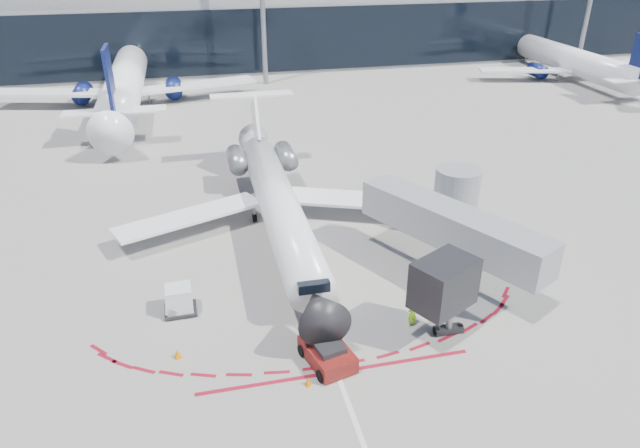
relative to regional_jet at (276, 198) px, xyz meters
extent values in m
plane|color=gray|center=(0.41, -4.47, -2.41)|extent=(260.00, 260.00, 0.00)
cube|color=silver|center=(0.41, -2.47, -2.40)|extent=(0.25, 40.00, 0.01)
cube|color=maroon|center=(0.41, -15.97, -2.40)|extent=(14.00, 0.25, 0.01)
cube|color=gray|center=(0.41, 60.53, 2.59)|extent=(150.00, 24.00, 10.00)
cube|color=black|center=(0.41, 48.48, 2.59)|extent=(150.00, 0.20, 9.00)
cube|color=#93969B|center=(9.41, -8.97, 1.19)|extent=(8.22, 12.61, 2.30)
cube|color=black|center=(6.35, -14.71, 1.19)|extent=(3.86, 3.44, 2.60)
cylinder|color=gray|center=(7.15, -14.31, -1.21)|extent=(0.36, 0.36, 2.40)
cube|color=black|center=(7.15, -14.31, -2.19)|extent=(1.60, 0.60, 0.30)
cylinder|color=#93969B|center=(12.46, -3.23, -0.01)|extent=(3.20, 3.20, 4.80)
cylinder|color=black|center=(12.46, -3.23, -2.16)|extent=(4.00, 4.00, 0.50)
cylinder|color=white|center=(0.00, -1.19, -0.03)|extent=(2.73, 22.23, 2.73)
cone|color=black|center=(0.00, -13.71, -0.03)|extent=(2.73, 2.83, 2.73)
cone|color=white|center=(0.00, 11.75, -0.03)|extent=(2.73, 3.64, 2.73)
cube|color=black|center=(0.00, -12.10, 0.52)|extent=(1.72, 1.41, 0.56)
cube|color=white|center=(-6.26, 0.33, -0.94)|extent=(10.82, 6.41, 0.31)
cube|color=white|center=(6.26, 0.33, -0.94)|extent=(10.82, 6.41, 0.31)
cube|color=white|center=(0.00, 10.74, 2.39)|extent=(0.25, 4.74, 4.82)
cube|color=white|center=(0.00, 12.86, 4.21)|extent=(7.27, 1.62, 0.16)
cylinder|color=slate|center=(-2.07, 7.70, 0.22)|extent=(1.52, 3.43, 1.52)
cylinder|color=slate|center=(2.07, 7.70, 0.22)|extent=(1.52, 3.43, 1.52)
cylinder|color=black|center=(0.00, -10.48, -2.13)|extent=(0.22, 0.57, 0.57)
cylinder|color=black|center=(-1.52, 1.34, -2.08)|extent=(0.30, 0.65, 0.65)
cylinder|color=black|center=(1.52, 1.34, -2.08)|extent=(0.30, 0.65, 0.65)
cylinder|color=gray|center=(0.00, -10.48, -1.85)|extent=(0.18, 0.18, 1.11)
cube|color=#5E0D0E|center=(0.12, -15.14, -1.88)|extent=(2.63, 3.45, 0.86)
cube|color=black|center=(0.19, -15.42, -1.30)|extent=(1.59, 1.45, 0.34)
cylinder|color=gray|center=(-0.40, -13.09, -2.07)|extent=(0.72, 2.44, 0.10)
cylinder|color=black|center=(-0.50, -16.39, -2.10)|extent=(0.41, 0.66, 0.61)
cylinder|color=black|center=(1.27, -15.93, -2.10)|extent=(0.41, 0.66, 0.61)
cylinder|color=black|center=(-1.02, -14.34, -2.10)|extent=(0.41, 0.66, 0.61)
cylinder|color=black|center=(0.74, -13.89, -2.10)|extent=(0.41, 0.66, 0.61)
imported|color=#A3FF1A|center=(5.41, -13.27, -1.61)|extent=(0.66, 0.52, 1.60)
cube|color=black|center=(-7.13, -9.09, -2.25)|extent=(1.84, 1.58, 0.20)
cube|color=silver|center=(-7.13, -9.09, -1.43)|extent=(1.48, 1.39, 1.45)
cylinder|color=black|center=(-7.84, -9.70, -2.32)|extent=(0.09, 0.18, 0.18)
cylinder|color=black|center=(-6.39, -9.67, -2.32)|extent=(0.09, 0.18, 0.18)
cylinder|color=black|center=(-7.86, -8.52, -2.32)|extent=(0.09, 0.18, 0.18)
cylinder|color=black|center=(-6.41, -8.49, -2.32)|extent=(0.09, 0.18, 0.18)
cone|color=orange|center=(-7.33, -13.08, -2.13)|extent=(0.40, 0.40, 0.56)
cone|color=orange|center=(-1.17, -16.55, -2.17)|extent=(0.35, 0.35, 0.48)
camera|label=1|loc=(-5.33, -37.07, 17.39)|focal=32.00mm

